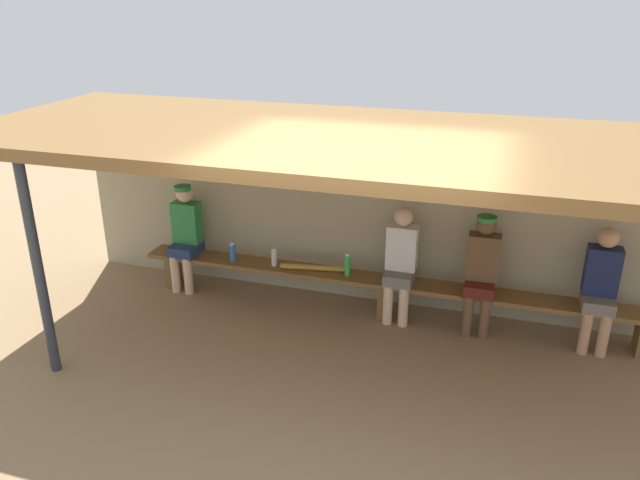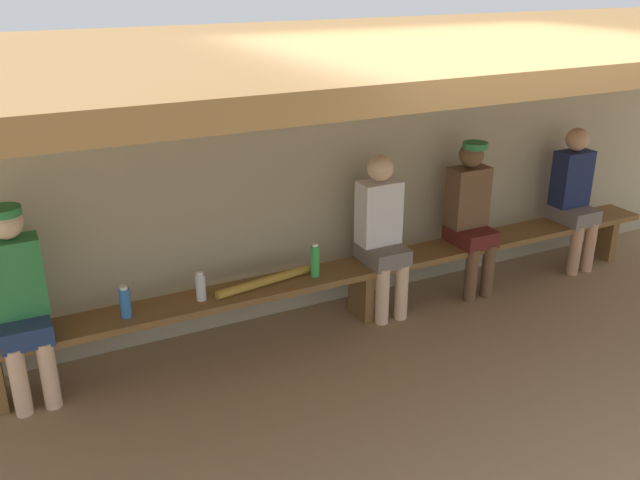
% 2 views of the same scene
% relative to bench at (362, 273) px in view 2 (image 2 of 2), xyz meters
% --- Properties ---
extents(ground_plane, '(24.00, 24.00, 0.00)m').
position_rel_bench_xyz_m(ground_plane, '(0.00, -1.55, -0.39)').
color(ground_plane, '#937754').
extents(back_wall, '(8.00, 0.20, 2.20)m').
position_rel_bench_xyz_m(back_wall, '(0.00, 0.45, 0.71)').
color(back_wall, tan).
rests_on(back_wall, ground).
extents(dugout_roof, '(8.00, 2.80, 0.12)m').
position_rel_bench_xyz_m(dugout_roof, '(0.00, -0.85, 1.87)').
color(dugout_roof, brown).
rests_on(dugout_roof, back_wall).
extents(bench, '(6.00, 0.36, 0.46)m').
position_rel_bench_xyz_m(bench, '(0.00, 0.00, 0.00)').
color(bench, brown).
rests_on(bench, ground).
extents(player_with_sunglasses, '(0.34, 0.42, 1.34)m').
position_rel_bench_xyz_m(player_with_sunglasses, '(-2.53, 0.00, 0.36)').
color(player_with_sunglasses, navy).
rests_on(player_with_sunglasses, ground).
extents(player_in_red, '(0.34, 0.42, 1.34)m').
position_rel_bench_xyz_m(player_in_red, '(2.28, 0.00, 0.34)').
color(player_in_red, slate).
rests_on(player_in_red, ground).
extents(player_middle, '(0.34, 0.42, 1.34)m').
position_rel_bench_xyz_m(player_middle, '(1.07, 0.00, 0.36)').
color(player_middle, '#591E19').
rests_on(player_middle, ground).
extents(player_shirtless_tan, '(0.34, 0.42, 1.34)m').
position_rel_bench_xyz_m(player_shirtless_tan, '(0.18, 0.00, 0.34)').
color(player_shirtless_tan, slate).
rests_on(player_shirtless_tan, ground).
extents(water_bottle_green, '(0.07, 0.07, 0.28)m').
position_rel_bench_xyz_m(water_bottle_green, '(-0.43, -0.02, 0.20)').
color(water_bottle_green, green).
rests_on(water_bottle_green, bench).
extents(water_bottle_clear, '(0.08, 0.08, 0.23)m').
position_rel_bench_xyz_m(water_bottle_clear, '(-1.89, -0.03, 0.18)').
color(water_bottle_clear, blue).
rests_on(water_bottle_clear, bench).
extents(water_bottle_orange, '(0.07, 0.07, 0.22)m').
position_rel_bench_xyz_m(water_bottle_orange, '(-1.35, -0.01, 0.18)').
color(water_bottle_orange, silver).
rests_on(water_bottle_orange, bench).
extents(baseball_bat, '(0.82, 0.20, 0.07)m').
position_rel_bench_xyz_m(baseball_bat, '(-0.84, -0.00, 0.11)').
color(baseball_bat, '#B28C33').
rests_on(baseball_bat, bench).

